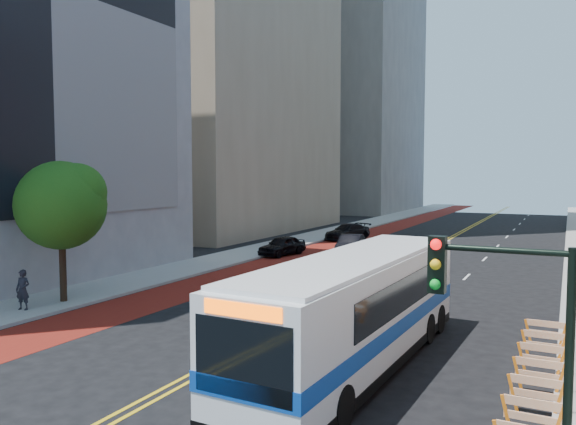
{
  "coord_description": "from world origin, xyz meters",
  "views": [
    {
      "loc": [
        10.23,
        -12.84,
        6.26
      ],
      "look_at": [
        -0.26,
        8.0,
        4.63
      ],
      "focal_mm": 35.0,
      "sensor_mm": 36.0,
      "label": 1
    }
  ],
  "objects_px": {
    "street_tree": "(63,202)",
    "traffic_signal": "(507,334)",
    "transit_bus": "(358,308)",
    "car_b": "(351,245)",
    "pedestrian": "(23,290)",
    "car_c": "(347,232)",
    "car_a": "(282,246)"
  },
  "relations": [
    {
      "from": "car_b",
      "to": "car_c",
      "type": "distance_m",
      "value": 9.98
    },
    {
      "from": "street_tree",
      "to": "car_b",
      "type": "distance_m",
      "value": 22.84
    },
    {
      "from": "car_c",
      "to": "traffic_signal",
      "type": "bearing_deg",
      "value": -46.5
    },
    {
      "from": "transit_bus",
      "to": "car_c",
      "type": "distance_m",
      "value": 35.06
    },
    {
      "from": "traffic_signal",
      "to": "car_c",
      "type": "height_order",
      "value": "traffic_signal"
    },
    {
      "from": "street_tree",
      "to": "transit_bus",
      "type": "xyz_separation_m",
      "value": [
        15.48,
        -1.93,
        -3.01
      ]
    },
    {
      "from": "transit_bus",
      "to": "car_b",
      "type": "bearing_deg",
      "value": 113.15
    },
    {
      "from": "car_b",
      "to": "pedestrian",
      "type": "height_order",
      "value": "pedestrian"
    },
    {
      "from": "car_b",
      "to": "pedestrian",
      "type": "xyz_separation_m",
      "value": [
        -6.81,
        -23.58,
        0.28
      ]
    },
    {
      "from": "car_b",
      "to": "car_c",
      "type": "height_order",
      "value": "car_b"
    },
    {
      "from": "traffic_signal",
      "to": "transit_bus",
      "type": "distance_m",
      "value": 9.4
    },
    {
      "from": "street_tree",
      "to": "car_b",
      "type": "bearing_deg",
      "value": 73.1
    },
    {
      "from": "transit_bus",
      "to": "car_c",
      "type": "xyz_separation_m",
      "value": [
        -12.7,
        32.66,
        -1.16
      ]
    },
    {
      "from": "transit_bus",
      "to": "car_b",
      "type": "distance_m",
      "value": 25.09
    },
    {
      "from": "traffic_signal",
      "to": "pedestrian",
      "type": "xyz_separation_m",
      "value": [
        -20.94,
        7.47,
        -2.67
      ]
    },
    {
      "from": "car_c",
      "to": "pedestrian",
      "type": "relative_size",
      "value": 2.82
    },
    {
      "from": "car_c",
      "to": "street_tree",
      "type": "bearing_deg",
      "value": -75.6
    },
    {
      "from": "street_tree",
      "to": "traffic_signal",
      "type": "distance_m",
      "value": 22.79
    },
    {
      "from": "traffic_signal",
      "to": "transit_bus",
      "type": "xyz_separation_m",
      "value": [
        -5.17,
        7.63,
        -1.82
      ]
    },
    {
      "from": "street_tree",
      "to": "traffic_signal",
      "type": "relative_size",
      "value": 1.32
    },
    {
      "from": "pedestrian",
      "to": "transit_bus",
      "type": "bearing_deg",
      "value": -14.23
    },
    {
      "from": "street_tree",
      "to": "car_b",
      "type": "xyz_separation_m",
      "value": [
        6.53,
        21.49,
        -4.13
      ]
    },
    {
      "from": "traffic_signal",
      "to": "car_b",
      "type": "distance_m",
      "value": 34.23
    },
    {
      "from": "transit_bus",
      "to": "pedestrian",
      "type": "relative_size",
      "value": 7.39
    },
    {
      "from": "transit_bus",
      "to": "pedestrian",
      "type": "distance_m",
      "value": 15.79
    },
    {
      "from": "car_b",
      "to": "traffic_signal",
      "type": "bearing_deg",
      "value": -76.22
    },
    {
      "from": "traffic_signal",
      "to": "pedestrian",
      "type": "relative_size",
      "value": 2.81
    },
    {
      "from": "traffic_signal",
      "to": "pedestrian",
      "type": "distance_m",
      "value": 22.39
    },
    {
      "from": "street_tree",
      "to": "car_c",
      "type": "xyz_separation_m",
      "value": [
        2.78,
        30.73,
        -4.17
      ]
    },
    {
      "from": "street_tree",
      "to": "traffic_signal",
      "type": "xyz_separation_m",
      "value": [
        20.66,
        -9.55,
        -1.19
      ]
    },
    {
      "from": "street_tree",
      "to": "car_a",
      "type": "bearing_deg",
      "value": 84.14
    },
    {
      "from": "car_a",
      "to": "car_c",
      "type": "xyz_separation_m",
      "value": [
        0.83,
        11.81,
        -0.0
      ]
    }
  ]
}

